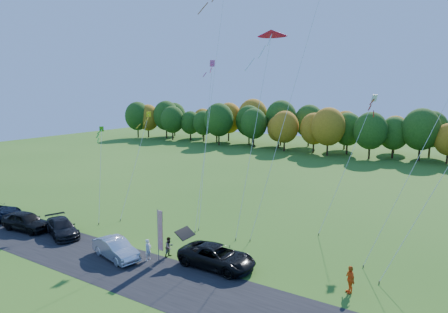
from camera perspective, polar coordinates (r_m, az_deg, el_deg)
The scene contains 20 objects.
ground at distance 32.38m, azimuth -5.83°, elevation -13.86°, with size 160.00×160.00×0.00m, color #2E5F19.
asphalt_strip at distance 29.63m, azimuth -10.78°, elevation -16.31°, with size 90.00×6.00×0.01m, color black.
tree_line at distance 81.46m, azimuth 18.66°, elevation 0.06°, with size 116.00×12.00×10.00m, color #1E4711, non-canonical shape.
black_suv at distance 30.01m, azimuth -1.01°, elevation -14.09°, with size 2.69×5.82×1.62m, color black.
silver_sedan at distance 32.53m, azimuth -15.20°, elevation -12.59°, with size 1.62×4.63×1.53m, color silver.
dark_truck_a at distance 38.74m, azimuth -22.14°, elevation -9.37°, with size 2.04×5.02×1.46m, color black.
dark_truck_b at distance 41.42m, azimuth -26.39°, elevation -8.27°, with size 2.01×5.00×1.70m, color black.
person_tailgate_a at distance 31.62m, azimuth -10.78°, elevation -12.95°, with size 0.60×0.40×1.66m, color silver.
person_tailgate_b at distance 31.98m, azimuth -7.84°, elevation -12.68°, with size 0.76×0.59×1.57m, color gray.
person_east at distance 27.77m, azimuth 17.56°, elevation -16.39°, with size 1.06×0.44×1.81m, color orange.
feather_flag at distance 30.61m, azimuth -9.18°, elevation -10.30°, with size 0.54×0.11×4.11m.
kite_delta_blue at distance 39.99m, azimuth -1.72°, elevation 9.30°, with size 5.00×11.92×26.15m.
kite_parafoil_orange at distance 37.73m, azimuth 11.33°, elevation 14.28°, with size 5.19×13.44×32.36m.
kite_delta_red at distance 36.84m, azimuth 4.73°, elevation 6.09°, with size 2.96×9.09×19.79m.
kite_parafoil_rainbow at distance 32.17m, azimuth 26.82°, elevation 1.58°, with size 7.52×6.92×18.14m.
kite_diamond_yellow at distance 42.48m, azimuth -12.54°, elevation -0.97°, with size 2.04×6.68×10.72m.
kite_diamond_green at distance 41.73m, azimuth -17.27°, elevation -2.37°, with size 3.62×4.12×9.32m.
kite_diamond_white at distance 38.64m, azimuth 17.27°, elevation -0.85°, with size 3.11×7.96×12.67m.
kite_diamond_pink at distance 39.77m, azimuth -2.58°, elevation 2.43°, with size 4.30×8.52×16.25m.
kite_diamond_blue_low at distance 30.39m, azimuth 25.87°, elevation -7.98°, with size 4.03×5.39×8.86m.
Camera 1 is at (18.41, -23.29, 12.91)m, focal length 32.00 mm.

